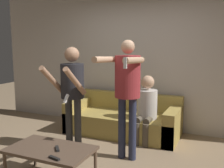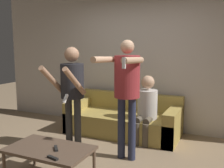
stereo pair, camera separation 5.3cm
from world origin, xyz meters
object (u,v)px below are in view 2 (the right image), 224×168
(person_standing_right, at_px, (126,84))
(person_seated, at_px, (147,106))
(remote_far, at_px, (56,148))
(couch, at_px, (124,120))
(person_standing_left, at_px, (72,86))
(remote_near, at_px, (53,158))
(coffee_table, at_px, (49,151))

(person_standing_right, bearing_deg, person_seated, 86.91)
(person_standing_right, relative_size, remote_far, 12.62)
(person_standing_right, bearing_deg, couch, 113.65)
(person_standing_left, relative_size, person_seated, 1.43)
(remote_near, bearing_deg, remote_far, 118.47)
(person_standing_left, bearing_deg, person_standing_right, -0.25)
(remote_far, bearing_deg, person_seated, 73.03)
(person_seated, bearing_deg, person_standing_right, -93.09)
(person_standing_right, relative_size, person_seated, 1.52)
(couch, relative_size, remote_near, 13.37)
(couch, xyz_separation_m, coffee_table, (-0.16, -2.00, 0.14))
(coffee_table, height_order, remote_near, remote_near)
(couch, bearing_deg, remote_far, -91.49)
(person_seated, bearing_deg, remote_near, -101.87)
(person_seated, height_order, remote_near, person_seated)
(remote_near, xyz_separation_m, remote_far, (-0.12, 0.23, 0.00))
(couch, xyz_separation_m, person_seated, (0.50, -0.20, 0.37))
(remote_far, bearing_deg, remote_near, -61.53)
(person_standing_left, height_order, coffee_table, person_standing_left)
(person_seated, height_order, remote_far, person_seated)
(person_standing_right, xyz_separation_m, remote_near, (-0.38, -1.20, -0.66))
(couch, distance_m, person_standing_right, 1.42)
(person_standing_right, bearing_deg, person_standing_left, 179.75)
(person_standing_right, distance_m, remote_near, 1.42)
(person_standing_right, bearing_deg, coffee_table, -122.18)
(couch, distance_m, coffee_table, 2.01)
(person_standing_left, relative_size, person_standing_right, 0.94)
(person_standing_left, height_order, remote_near, person_standing_left)
(couch, xyz_separation_m, remote_near, (0.07, -2.23, 0.19))
(person_standing_right, xyz_separation_m, coffee_table, (-0.61, -0.97, -0.72))
(person_standing_left, bearing_deg, remote_near, -66.44)
(couch, height_order, remote_far, couch)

